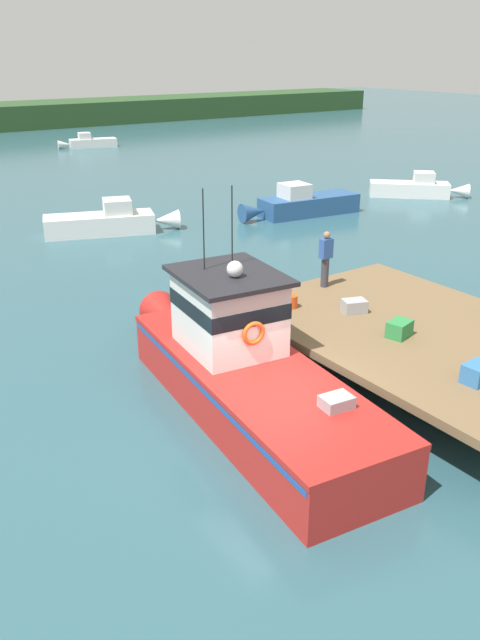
# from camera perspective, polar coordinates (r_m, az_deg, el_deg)

# --- Properties ---
(ground_plane) EXTENTS (200.00, 200.00, 0.00)m
(ground_plane) POSITION_cam_1_polar(r_m,az_deg,el_deg) (13.90, 2.43, -10.07)
(ground_plane) COLOR #2D5660
(dock) EXTENTS (6.00, 9.00, 1.20)m
(dock) POSITION_cam_1_polar(r_m,az_deg,el_deg) (16.42, 16.01, -1.35)
(dock) COLOR #4C3D2D
(dock) RESTS_ON ground
(main_fishing_boat) EXTENTS (3.44, 9.94, 4.80)m
(main_fishing_boat) POSITION_cam_1_polar(r_m,az_deg,el_deg) (14.46, 0.20, -4.06)
(main_fishing_boat) COLOR red
(main_fishing_boat) RESTS_ON ground
(crate_stack_mid_dock) EXTENTS (0.69, 0.58, 0.39)m
(crate_stack_mid_dock) POSITION_cam_1_polar(r_m,az_deg,el_deg) (15.82, 13.87, -0.76)
(crate_stack_mid_dock) COLOR #2D8442
(crate_stack_mid_dock) RESTS_ON dock
(crate_single_by_cleat) EXTENTS (0.63, 0.49, 0.41)m
(crate_single_by_cleat) POSITION_cam_1_polar(r_m,az_deg,el_deg) (14.14, 20.17, -4.42)
(crate_single_by_cleat) COLOR #3370B2
(crate_single_by_cleat) RESTS_ON dock
(crate_single_far) EXTENTS (0.72, 0.62, 0.33)m
(crate_single_far) POSITION_cam_1_polar(r_m,az_deg,el_deg) (17.08, 10.04, 1.23)
(crate_single_far) COLOR #9E9EA3
(crate_single_far) RESTS_ON dock
(bait_bucket) EXTENTS (0.32, 0.32, 0.34)m
(bait_bucket) POSITION_cam_1_polar(r_m,az_deg,el_deg) (17.17, 4.56, 1.64)
(bait_bucket) COLOR #E04C19
(bait_bucket) RESTS_ON dock
(deckhand_by_the_boat) EXTENTS (0.36, 0.22, 1.63)m
(deckhand_by_the_boat) POSITION_cam_1_polar(r_m,az_deg,el_deg) (18.62, 7.55, 5.45)
(deckhand_by_the_boat) COLOR #383842
(deckhand_by_the_boat) RESTS_ON dock
(moored_boat_far_left) EXTENTS (5.97, 3.06, 1.50)m
(moored_boat_far_left) POSITION_cam_1_polar(r_m,az_deg,el_deg) (29.42, -11.46, 8.48)
(moored_boat_far_left) COLOR white
(moored_boat_far_left) RESTS_ON ground
(moored_boat_near_channel) EXTENTS (6.37, 2.17, 1.59)m
(moored_boat_near_channel) POSITION_cam_1_polar(r_m,az_deg,el_deg) (32.25, 5.44, 10.12)
(moored_boat_near_channel) COLOR #285184
(moored_boat_near_channel) RESTS_ON ground
(moored_boat_mid_harbor) EXTENTS (4.63, 4.40, 1.36)m
(moored_boat_mid_harbor) POSITION_cam_1_polar(r_m,az_deg,el_deg) (37.73, 15.26, 11.15)
(moored_boat_mid_harbor) COLOR white
(moored_boat_mid_harbor) RESTS_ON ground
(moored_boat_off_the_point) EXTENTS (4.86, 2.06, 1.21)m
(moored_boat_off_the_point) POSITION_cam_1_polar(r_m,az_deg,el_deg) (57.22, -13.16, 15.00)
(moored_boat_off_the_point) COLOR silver
(moored_boat_off_the_point) RESTS_ON ground
(mooring_buoy_spare_mooring) EXTENTS (0.36, 0.36, 0.36)m
(mooring_buoy_spare_mooring) POSITION_cam_1_polar(r_m,az_deg,el_deg) (20.11, -0.78, 1.29)
(mooring_buoy_spare_mooring) COLOR silver
(mooring_buoy_spare_mooring) RESTS_ON ground
(mooring_buoy_inshore) EXTENTS (0.40, 0.40, 0.40)m
(mooring_buoy_inshore) POSITION_cam_1_polar(r_m,az_deg,el_deg) (35.34, -10.02, 10.41)
(mooring_buoy_inshore) COLOR silver
(mooring_buoy_inshore) RESTS_ON ground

